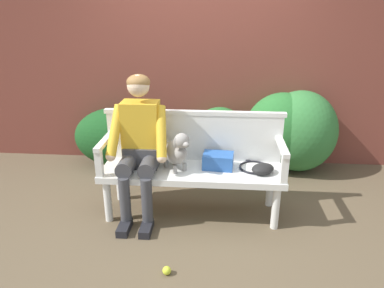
% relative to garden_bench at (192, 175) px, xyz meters
% --- Properties ---
extents(ground_plane, '(40.00, 40.00, 0.00)m').
position_rel_garden_bench_xyz_m(ground_plane, '(0.00, 0.00, -0.41)').
color(ground_plane, brown).
extents(brick_garden_fence, '(8.00, 0.30, 2.58)m').
position_rel_garden_bench_xyz_m(brick_garden_fence, '(0.00, 1.47, 0.88)').
color(brick_garden_fence, brown).
rests_on(brick_garden_fence, ground).
extents(hedge_bush_mid_right, '(0.91, 0.74, 0.96)m').
position_rel_garden_bench_xyz_m(hedge_bush_mid_right, '(1.00, 1.11, 0.07)').
color(hedge_bush_mid_right, '#286B2D').
rests_on(hedge_bush_mid_right, ground).
extents(hedge_bush_far_left, '(0.89, 0.80, 0.99)m').
position_rel_garden_bench_xyz_m(hedge_bush_far_left, '(1.21, 1.11, 0.08)').
color(hedge_bush_far_left, '#337538').
rests_on(hedge_bush_far_left, ground).
extents(hedge_bush_far_right, '(1.07, 0.67, 0.74)m').
position_rel_garden_bench_xyz_m(hedge_bush_far_right, '(-1.02, 1.08, -0.04)').
color(hedge_bush_far_right, '#194C1E').
rests_on(hedge_bush_far_right, ground).
extents(hedge_bush_mid_left, '(0.72, 0.66, 0.76)m').
position_rel_garden_bench_xyz_m(hedge_bush_mid_left, '(0.25, 1.15, -0.03)').
color(hedge_bush_mid_left, '#286B2D').
rests_on(hedge_bush_mid_left, ground).
extents(garden_bench, '(1.70, 0.53, 0.47)m').
position_rel_garden_bench_xyz_m(garden_bench, '(0.00, 0.00, 0.00)').
color(garden_bench, white).
rests_on(garden_bench, ground).
extents(bench_backrest, '(1.74, 0.06, 0.50)m').
position_rel_garden_bench_xyz_m(bench_backrest, '(0.00, 0.23, 0.31)').
color(bench_backrest, white).
rests_on(bench_backrest, garden_bench).
extents(bench_armrest_left_end, '(0.06, 0.53, 0.28)m').
position_rel_garden_bench_xyz_m(bench_armrest_left_end, '(-0.81, -0.09, 0.26)').
color(bench_armrest_left_end, white).
rests_on(bench_armrest_left_end, garden_bench).
extents(bench_armrest_right_end, '(0.06, 0.53, 0.28)m').
position_rel_garden_bench_xyz_m(bench_armrest_right_end, '(0.81, -0.09, 0.26)').
color(bench_armrest_right_end, white).
rests_on(bench_armrest_right_end, garden_bench).
extents(person_seated, '(0.56, 0.66, 1.34)m').
position_rel_garden_bench_xyz_m(person_seated, '(-0.48, -0.02, 0.33)').
color(person_seated, black).
rests_on(person_seated, ground).
extents(dog_on_bench, '(0.32, 0.36, 0.39)m').
position_rel_garden_bench_xyz_m(dog_on_bench, '(-0.14, -0.04, 0.25)').
color(dog_on_bench, gray).
rests_on(dog_on_bench, garden_bench).
extents(tennis_racket, '(0.37, 0.58, 0.03)m').
position_rel_garden_bench_xyz_m(tennis_racket, '(0.58, 0.08, 0.07)').
color(tennis_racket, black).
rests_on(tennis_racket, garden_bench).
extents(baseball_glove, '(0.28, 0.27, 0.09)m').
position_rel_garden_bench_xyz_m(baseball_glove, '(0.65, -0.04, 0.11)').
color(baseball_glove, black).
rests_on(baseball_glove, garden_bench).
extents(sports_bag, '(0.30, 0.22, 0.14)m').
position_rel_garden_bench_xyz_m(sports_bag, '(0.24, 0.05, 0.13)').
color(sports_bag, '#2856A3').
rests_on(sports_bag, garden_bench).
extents(tennis_ball, '(0.07, 0.07, 0.07)m').
position_rel_garden_bench_xyz_m(tennis_ball, '(-0.12, -0.89, -0.38)').
color(tennis_ball, '#CCDB33').
rests_on(tennis_ball, ground).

